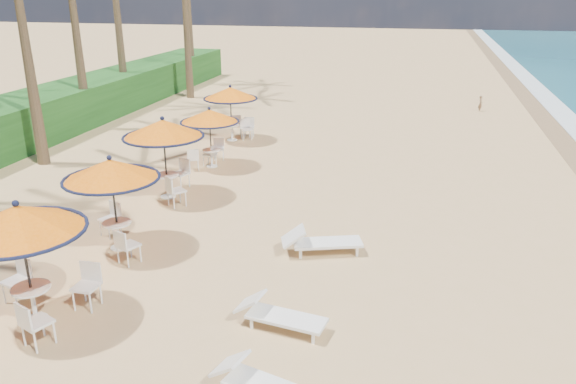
% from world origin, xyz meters
% --- Properties ---
extents(ground, '(160.00, 160.00, 0.00)m').
position_xyz_m(ground, '(0.00, 0.00, 0.00)').
color(ground, tan).
rests_on(ground, ground).
extents(scrub_hedge, '(3.00, 40.00, 1.80)m').
position_xyz_m(scrub_hedge, '(-13.50, 11.00, 0.90)').
color(scrub_hedge, '#194716').
rests_on(scrub_hedge, ground).
extents(station_0, '(2.40, 2.40, 2.51)m').
position_xyz_m(station_0, '(-4.59, 0.03, 1.83)').
color(station_0, black).
rests_on(station_0, ground).
extents(station_1, '(2.30, 2.30, 2.40)m').
position_xyz_m(station_1, '(-4.67, 3.28, 1.83)').
color(station_1, black).
rests_on(station_1, ground).
extents(station_2, '(2.42, 2.42, 2.53)m').
position_xyz_m(station_2, '(-4.98, 6.87, 1.93)').
color(station_2, black).
rests_on(station_2, ground).
extents(station_3, '(2.08, 2.17, 2.17)m').
position_xyz_m(station_3, '(-4.84, 10.09, 1.58)').
color(station_3, black).
rests_on(station_3, ground).
extents(station_4, '(2.23, 2.23, 2.32)m').
position_xyz_m(station_4, '(-5.23, 13.78, 1.70)').
color(station_4, black).
rests_on(station_4, ground).
extents(lounger_near, '(1.83, 1.00, 0.63)m').
position_xyz_m(lounger_near, '(0.23, -1.08, 0.29)').
color(lounger_near, white).
rests_on(lounger_near, ground).
extents(lounger_mid, '(1.82, 0.82, 0.63)m').
position_xyz_m(lounger_mid, '(0.01, 0.86, 0.29)').
color(lounger_mid, white).
rests_on(lounger_mid, ground).
extents(lounger_far, '(2.03, 1.21, 0.70)m').
position_xyz_m(lounger_far, '(0.21, 4.14, 0.33)').
color(lounger_far, white).
rests_on(lounger_far, ground).
extents(person, '(0.21, 0.32, 0.86)m').
position_xyz_m(person, '(5.29, 22.14, 0.43)').
color(person, brown).
rests_on(person, ground).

